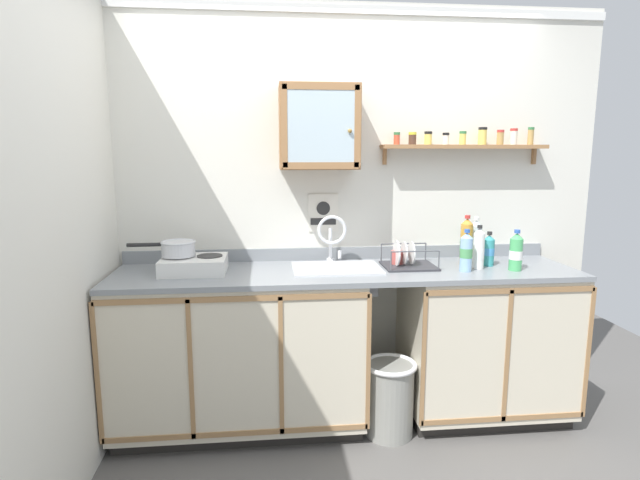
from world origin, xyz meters
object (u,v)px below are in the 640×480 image
Objects in this scene: saucepan at (178,248)px; bottle_soda_green_0 at (516,252)px; sink at (336,272)px; hot_plate_stove at (194,265)px; bottle_opaque_white_1 at (479,250)px; mug at (398,258)px; bottle_detergent_teal_3 at (489,250)px; bottle_water_blue_2 at (466,252)px; wall_cabinet at (319,127)px; warning_sign at (323,213)px; bottle_juice_amber_4 at (466,242)px; bottle_water_clear_5 at (475,241)px; dish_rack at (407,261)px; trash_bin at (390,397)px.

bottle_soda_green_0 is at bearing -4.81° from saucepan.
sink is 1.42× the size of hot_plate_stove.
saucepan is at bearing 176.80° from bottle_opaque_white_1.
sink is 0.94m from saucepan.
bottle_detergent_teal_3 is at bearing -6.15° from mug.
bottle_water_blue_2 is 0.50× the size of wall_cabinet.
bottle_soda_green_0 is 1.19m from warning_sign.
sink is at bearing 178.65° from bottle_detergent_teal_3.
warning_sign is (-0.86, 0.24, 0.16)m from bottle_juice_amber_4.
wall_cabinet is at bearing 165.55° from bottle_soda_green_0.
bottle_detergent_teal_3 is 0.69× the size of bottle_juice_amber_4.
bottle_juice_amber_4 is 1.07× the size of bottle_water_clear_5.
bottle_opaque_white_1 is 0.85× the size of dish_rack.
mug is (1.22, 0.05, 0.00)m from hot_plate_stove.
wall_cabinet reaches higher than saucepan.
sink is 2.46× the size of bottle_detergent_teal_3.
sink is 0.39m from mug.
sink is 2.15× the size of bottle_soda_green_0.
bottle_detergent_teal_3 is at bearing -16.02° from warning_sign.
bottle_soda_green_0 is 1.38m from wall_cabinet.
dish_rack is at bearing -175.72° from bottle_juice_amber_4.
bottle_soda_green_0 is at bearing -16.48° from mug.
wall_cabinet is 1.65m from trash_bin.
bottle_water_blue_2 is at bearing -111.79° from bottle_juice_amber_4.
trash_bin is at bearing -162.82° from bottle_detergent_teal_3.
trash_bin is at bearing -37.25° from sink.
mug is at bearing 138.13° from dish_rack.
sink is 1.06× the size of wall_cabinet.
bottle_juice_amber_4 is 0.91m from warning_sign.
saucepan is at bearing 179.41° from dish_rack.
bottle_water_blue_2 is at bearing -5.00° from hot_plate_stove.
hot_plate_stove is 1.27× the size of bottle_water_clear_5.
bottle_juice_amber_4 reaches higher than trash_bin.
trash_bin is (0.38, -0.36, -1.56)m from wall_cabinet.
warning_sign is at bearing 72.06° from wall_cabinet.
bottle_juice_amber_4 is (-0.03, 0.11, 0.02)m from bottle_opaque_white_1.
mug is (-0.66, 0.19, -0.06)m from bottle_soda_green_0.
bottle_detergent_teal_3 reaches higher than dish_rack.
saucepan is at bearing -177.73° from bottle_water_clear_5.
bottle_detergent_teal_3 is 0.56m from mug.
bottle_water_blue_2 is 1.03× the size of warning_sign.
sink is 4.68× the size of mug.
bottle_soda_green_0 is 0.54× the size of trash_bin.
saucepan is 1.09m from wall_cabinet.
trash_bin is (-0.52, -0.24, -0.87)m from bottle_juice_amber_4.
bottle_detergent_teal_3 is 0.47× the size of trash_bin.
hot_plate_stove is 1.38m from trash_bin.
bottle_juice_amber_4 is at bearing -1.99° from mug.
hot_plate_stove is at bearing -160.58° from warning_sign.
bottle_water_clear_5 is at bearing -3.16° from wall_cabinet.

